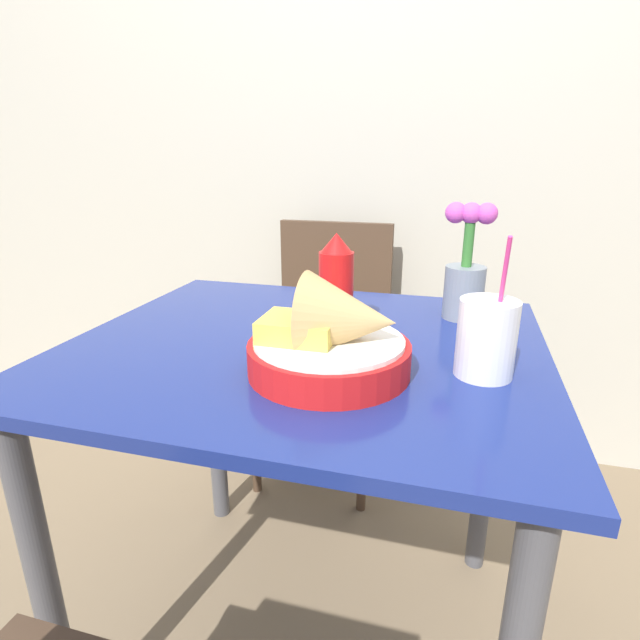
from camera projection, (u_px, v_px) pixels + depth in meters
name	position (u px, v px, depth m)	size (l,w,h in m)	color
ground_plane	(308.00, 631.00, 1.21)	(12.00, 12.00, 0.00)	#7A664C
wall_window	(388.00, 90.00, 1.68)	(7.00, 0.06, 2.60)	#B7B2A3
dining_table	(306.00, 399.00, 1.01)	(0.90, 0.78, 0.75)	navy
chair_far_window	(329.00, 325.00, 1.75)	(0.40, 0.40, 0.87)	#473323
food_basket	(335.00, 340.00, 0.81)	(0.27, 0.27, 0.17)	red
ketchup_bottle	(336.00, 285.00, 1.00)	(0.07, 0.07, 0.20)	red
drink_cup	(486.00, 341.00, 0.81)	(0.09, 0.09, 0.24)	silver
flower_vase	(466.00, 273.00, 1.08)	(0.11, 0.09, 0.25)	gray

